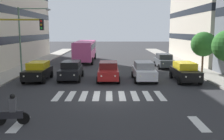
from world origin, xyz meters
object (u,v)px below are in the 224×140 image
Objects in this scene: street_lamp_right at (25,32)px; car_0 at (185,72)px; car_4 at (38,71)px; traffic_light_gantry at (4,43)px; car_2 at (108,71)px; car_1 at (144,71)px; car_row2_0 at (164,61)px; street_lamp_left at (224,26)px; street_tree_1 at (203,44)px; car_3 at (71,70)px; bus_behind_traffic at (85,49)px; motorcycle_with_rider at (12,112)px.

car_0 is at bearing 163.88° from street_lamp_right.
car_4 is 0.81× the size of traffic_light_gantry.
traffic_light_gantry is at bearing 81.09° from car_4.
street_lamp_right reaches higher than car_2.
car_1 and car_row2_0 have the same top height.
street_lamp_right is at bearing 13.92° from car_row2_0.
street_lamp_left is at bearing 158.03° from street_lamp_right.
street_tree_1 reaches higher than car_row2_0.
car_0 is at bearing 178.14° from car_4.
car_3 and car_4 have the same top height.
traffic_light_gantry is at bearing 79.13° from bus_behind_traffic.
car_row2_0 reaches higher than motorcycle_with_rider.
car_0 is 1.00× the size of car_2.
bus_behind_traffic reaches higher than motorcycle_with_rider.
bus_behind_traffic is at bearing -38.57° from street_tree_1.
motorcycle_with_rider is at bearing 99.30° from car_4.
car_0 is at bearing 124.98° from bus_behind_traffic.
car_4 is 0.42× the size of bus_behind_traffic.
traffic_light_gantry is at bearing 27.16° from street_tree_1.
car_0 is 6.96m from car_2.
traffic_light_gantry is 1.28× the size of street_tree_1.
street_lamp_left is 19.21m from street_lamp_right.
car_row2_0 is 0.81× the size of traffic_light_gantry.
traffic_light_gantry is (14.20, 4.71, 2.79)m from car_0.
car_3 is at bearing -7.99° from car_2.
bus_behind_traffic is at bearing -116.96° from street_lamp_right.
bus_behind_traffic is at bearing -55.02° from car_0.
car_4 is at bearing 119.43° from street_lamp_right.
car_0 is 5.26m from street_lamp_left.
car_row2_0 is 12.24m from bus_behind_traffic.
car_2 is at bearing -112.41° from motorcycle_with_rider.
car_3 is 13.64m from street_lamp_left.
car_1 is 1.04× the size of street_tree_1.
car_3 is 0.65× the size of street_lamp_right.
car_0 reaches higher than motorcycle_with_rider.
motorcycle_with_rider is (1.13, 25.67, -1.21)m from bus_behind_traffic.
car_3 is at bearing -95.52° from motorcycle_with_rider.
street_tree_1 is (-3.07, -4.15, 2.24)m from car_0.
street_lamp_right reaches higher than car_3.
motorcycle_with_rider is at bearing 105.17° from street_lamp_right.
traffic_light_gantry is (10.52, 5.09, 2.79)m from car_1.
car_4 reaches higher than motorcycle_with_rider.
street_lamp_right is at bearing -80.73° from traffic_light_gantry.
street_lamp_left is (-15.49, 3.08, 4.04)m from car_4.
car_2 and car_4 have the same top height.
bus_behind_traffic is (-2.96, -14.48, 0.97)m from car_4.
street_lamp_right reaches higher than bus_behind_traffic.
street_tree_1 is (-14.63, -14.90, 2.48)m from motorcycle_with_rider.
bus_behind_traffic is 25.72m from motorcycle_with_rider.
street_tree_1 is (-3.18, 4.26, 2.24)m from car_row2_0.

